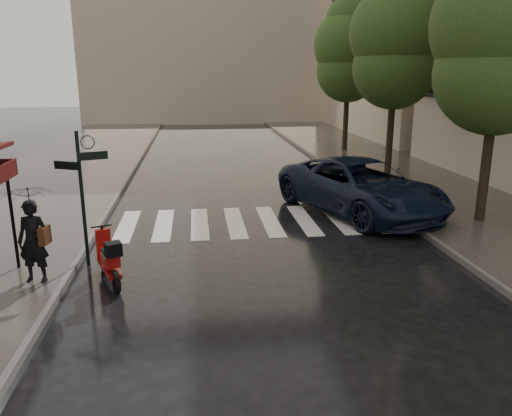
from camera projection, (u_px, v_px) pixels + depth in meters
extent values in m
plane|color=black|center=(125.00, 325.00, 8.83)|extent=(120.00, 120.00, 0.00)
cube|color=#38332D|center=(48.00, 183.00, 19.78)|extent=(6.00, 60.00, 0.12)
cube|color=#38332D|center=(404.00, 175.00, 21.50)|extent=(5.50, 60.00, 0.12)
cube|color=#595651|center=(127.00, 181.00, 20.13)|extent=(0.12, 60.00, 0.16)
cube|color=#595651|center=(341.00, 176.00, 21.17)|extent=(0.12, 60.00, 0.16)
cube|color=silver|center=(127.00, 226.00, 14.49)|extent=(0.50, 3.20, 0.01)
cube|color=silver|center=(164.00, 225.00, 14.61)|extent=(0.50, 3.20, 0.01)
cube|color=silver|center=(200.00, 223.00, 14.74)|extent=(0.50, 3.20, 0.01)
cube|color=silver|center=(235.00, 222.00, 14.86)|extent=(0.50, 3.20, 0.01)
cube|color=silver|center=(270.00, 221.00, 14.98)|extent=(0.50, 3.20, 0.01)
cube|color=silver|center=(304.00, 220.00, 15.10)|extent=(0.50, 3.20, 0.01)
cube|color=silver|center=(338.00, 218.00, 15.23)|extent=(0.50, 3.20, 0.01)
cube|color=silver|center=(371.00, 217.00, 15.35)|extent=(0.50, 3.20, 0.01)
cylinder|color=black|center=(12.00, 217.00, 10.81)|extent=(0.07, 0.07, 2.35)
cylinder|color=black|center=(83.00, 200.00, 11.15)|extent=(0.08, 0.08, 3.10)
cube|color=black|center=(93.00, 156.00, 10.92)|extent=(0.62, 0.26, 0.18)
cube|color=black|center=(66.00, 165.00, 10.91)|extent=(0.56, 0.29, 0.18)
cube|color=#BBA78F|center=(210.00, 4.00, 42.94)|extent=(22.00, 6.00, 20.00)
cylinder|color=black|center=(488.00, 148.00, 14.15)|extent=(0.28, 0.28, 4.26)
sphere|color=#213C15|center=(497.00, 73.00, 13.61)|extent=(3.40, 3.40, 3.40)
sphere|color=#213C15|center=(503.00, 23.00, 13.27)|extent=(3.80, 3.80, 3.80)
cylinder|color=black|center=(391.00, 121.00, 20.81)|extent=(0.28, 0.28, 4.48)
sphere|color=#213C15|center=(395.00, 67.00, 20.25)|extent=(3.40, 3.40, 3.40)
sphere|color=#213C15|center=(397.00, 32.00, 19.89)|extent=(3.80, 3.80, 3.80)
cylinder|color=black|center=(346.00, 110.00, 27.55)|extent=(0.28, 0.28, 4.37)
sphere|color=#213C15|center=(348.00, 71.00, 27.00)|extent=(3.40, 3.40, 3.40)
sphere|color=#213C15|center=(349.00, 45.00, 26.65)|extent=(3.80, 3.80, 3.80)
sphere|color=#213C15|center=(350.00, 20.00, 26.33)|extent=(2.60, 2.60, 2.60)
imported|color=black|center=(33.00, 242.00, 10.17)|extent=(0.69, 0.51, 1.73)
imported|color=black|center=(27.00, 186.00, 9.86)|extent=(1.18, 1.20, 0.94)
cube|color=#4F2915|center=(45.00, 235.00, 10.12)|extent=(0.19, 0.34, 0.37)
cylinder|color=black|center=(116.00, 281.00, 10.08)|extent=(0.26, 0.47, 0.46)
cylinder|color=black|center=(104.00, 262.00, 11.11)|extent=(0.26, 0.47, 0.46)
cube|color=maroon|center=(109.00, 268.00, 10.60)|extent=(0.70, 1.27, 0.10)
cube|color=maroon|center=(111.00, 258.00, 10.31)|extent=(0.46, 0.60, 0.27)
cube|color=maroon|center=(104.00, 245.00, 10.87)|extent=(0.33, 0.22, 0.72)
cylinder|color=black|center=(101.00, 226.00, 10.85)|extent=(0.43, 0.19, 0.03)
cube|color=black|center=(113.00, 249.00, 9.92)|extent=(0.39, 0.38, 0.27)
imported|color=black|center=(360.00, 187.00, 15.66)|extent=(4.81, 6.70, 1.70)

